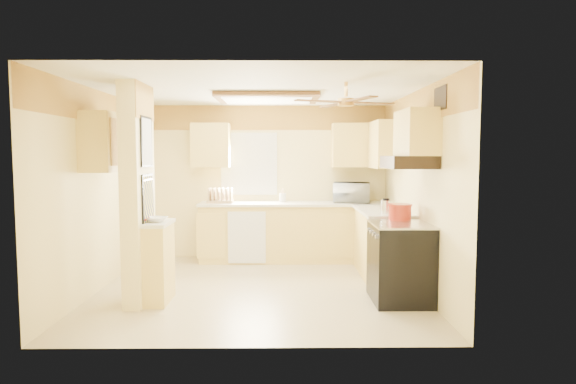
{
  "coord_description": "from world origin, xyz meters",
  "views": [
    {
      "loc": [
        0.31,
        -6.03,
        1.72
      ],
      "look_at": [
        0.37,
        0.35,
        1.21
      ],
      "focal_mm": 30.0,
      "sensor_mm": 36.0,
      "label": 1
    }
  ],
  "objects_px": {
    "microwave": "(352,192)",
    "dutch_oven": "(400,212)",
    "bowl": "(156,219)",
    "kettle": "(386,206)",
    "stove": "(400,262)"
  },
  "relations": [
    {
      "from": "kettle",
      "to": "bowl",
      "type": "bearing_deg",
      "value": -165.28
    },
    {
      "from": "kettle",
      "to": "stove",
      "type": "bearing_deg",
      "value": -88.03
    },
    {
      "from": "bowl",
      "to": "dutch_oven",
      "type": "distance_m",
      "value": 2.88
    },
    {
      "from": "microwave",
      "to": "bowl",
      "type": "height_order",
      "value": "microwave"
    },
    {
      "from": "microwave",
      "to": "dutch_oven",
      "type": "height_order",
      "value": "microwave"
    },
    {
      "from": "bowl",
      "to": "kettle",
      "type": "distance_m",
      "value": 2.88
    },
    {
      "from": "bowl",
      "to": "dutch_oven",
      "type": "xyz_separation_m",
      "value": [
        2.86,
        0.31,
        0.05
      ]
    },
    {
      "from": "microwave",
      "to": "dutch_oven",
      "type": "relative_size",
      "value": 1.96
    },
    {
      "from": "microwave",
      "to": "bowl",
      "type": "relative_size",
      "value": 2.5
    },
    {
      "from": "bowl",
      "to": "kettle",
      "type": "xyz_separation_m",
      "value": [
        2.78,
        0.73,
        0.06
      ]
    },
    {
      "from": "stove",
      "to": "kettle",
      "type": "relative_size",
      "value": 4.6
    },
    {
      "from": "dutch_oven",
      "to": "bowl",
      "type": "bearing_deg",
      "value": -173.72
    },
    {
      "from": "stove",
      "to": "bowl",
      "type": "xyz_separation_m",
      "value": [
        -2.81,
        -0.03,
        0.51
      ]
    },
    {
      "from": "bowl",
      "to": "kettle",
      "type": "height_order",
      "value": "kettle"
    },
    {
      "from": "microwave",
      "to": "dutch_oven",
      "type": "distance_m",
      "value": 1.91
    }
  ]
}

